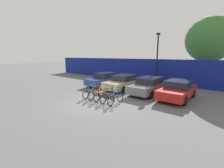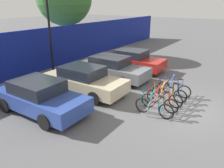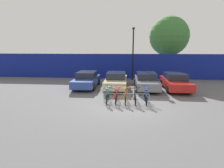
# 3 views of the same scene
# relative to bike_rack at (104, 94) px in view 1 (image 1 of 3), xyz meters

# --- Properties ---
(ground_plane) EXTENTS (120.00, 120.00, 0.00)m
(ground_plane) POSITION_rel_bike_rack_xyz_m (0.01, -0.68, -0.48)
(ground_plane) COLOR #59595B
(hoarding_wall) EXTENTS (36.00, 0.16, 2.81)m
(hoarding_wall) POSITION_rel_bike_rack_xyz_m (0.01, 8.82, 0.93)
(hoarding_wall) COLOR navy
(hoarding_wall) RESTS_ON ground
(bike_rack) EXTENTS (3.00, 0.04, 0.57)m
(bike_rack) POSITION_rel_bike_rack_xyz_m (0.00, 0.00, 0.00)
(bike_rack) COLOR gray
(bike_rack) RESTS_ON ground
(bicycle_teal) EXTENTS (0.68, 1.71, 1.05)m
(bicycle_teal) POSITION_rel_bike_rack_xyz_m (-1.23, -0.15, -0.10)
(bicycle_teal) COLOR black
(bicycle_teal) RESTS_ON ground
(bicycle_red) EXTENTS (0.68, 1.71, 1.05)m
(bicycle_red) POSITION_rel_bike_rack_xyz_m (-0.65, -0.15, -0.10)
(bicycle_red) COLOR black
(bicycle_red) RESTS_ON ground
(bicycle_orange) EXTENTS (0.68, 1.71, 1.05)m
(bicycle_orange) POSITION_rel_bike_rack_xyz_m (-0.06, -0.15, -0.10)
(bicycle_orange) COLOR black
(bicycle_orange) RESTS_ON ground
(bicycle_black) EXTENTS (0.68, 1.71, 1.05)m
(bicycle_black) POSITION_rel_bike_rack_xyz_m (0.56, -0.15, -0.10)
(bicycle_black) COLOR black
(bicycle_black) RESTS_ON ground
(bicycle_blue) EXTENTS (0.68, 1.71, 1.05)m
(bicycle_blue) POSITION_rel_bike_rack_xyz_m (1.23, -0.15, -0.10)
(bicycle_blue) COLOR black
(bicycle_blue) RESTS_ON ground
(car_blue) EXTENTS (1.91, 4.33, 1.40)m
(car_blue) POSITION_rel_bike_rack_xyz_m (-3.57, 4.02, 0.22)
(car_blue) COLOR #2D479E
(car_blue) RESTS_ON ground
(car_beige) EXTENTS (1.91, 4.42, 1.40)m
(car_beige) POSITION_rel_bike_rack_xyz_m (-0.92, 3.84, 0.22)
(car_beige) COLOR #C1B28E
(car_beige) RESTS_ON ground
(car_grey) EXTENTS (1.91, 4.57, 1.40)m
(car_grey) POSITION_rel_bike_rack_xyz_m (1.67, 3.90, 0.22)
(car_grey) COLOR slate
(car_grey) RESTS_ON ground
(car_red) EXTENTS (1.91, 4.30, 1.40)m
(car_red) POSITION_rel_bike_rack_xyz_m (4.06, 3.75, 0.22)
(car_red) COLOR red
(car_red) RESTS_ON ground
(lamp_post) EXTENTS (0.24, 0.44, 5.52)m
(lamp_post) POSITION_rel_bike_rack_xyz_m (0.60, 7.83, 2.63)
(lamp_post) COLOR black
(lamp_post) RESTS_ON ground
(tree_behind_hoarding) EXTENTS (4.55, 4.55, 7.08)m
(tree_behind_hoarding) POSITION_rel_bike_rack_xyz_m (4.84, 10.62, 4.29)
(tree_behind_hoarding) COLOR brown
(tree_behind_hoarding) RESTS_ON ground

